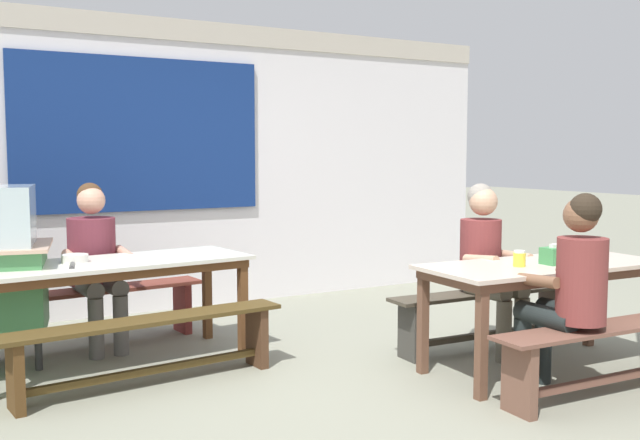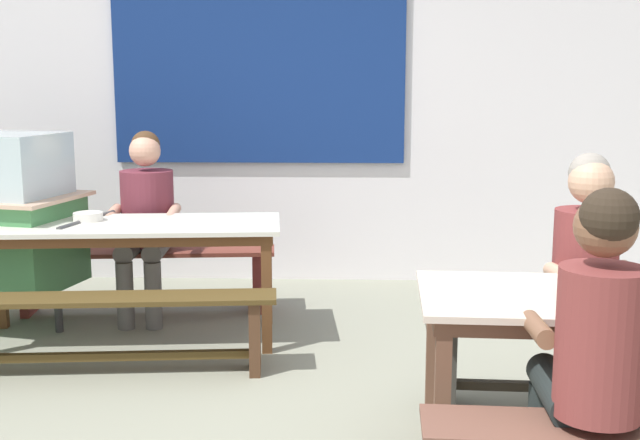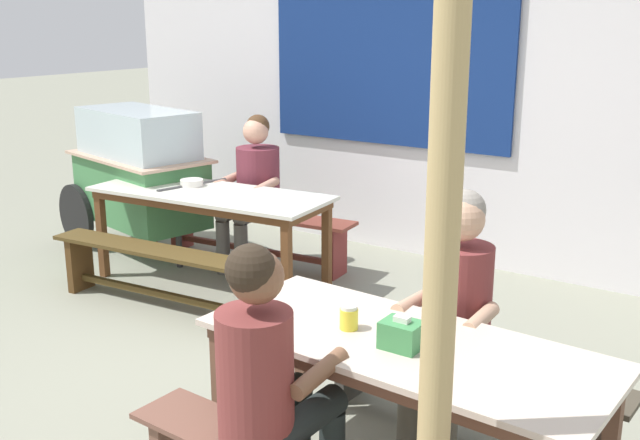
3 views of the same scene
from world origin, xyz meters
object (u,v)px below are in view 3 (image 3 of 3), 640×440
person_right_near_table (454,305)px  person_near_front (270,375)px  wooden_support_post (440,294)px  person_center_facing (253,182)px  dining_table_near (404,357)px  dining_table_far (210,201)px  tissue_box (402,334)px  bench_near_back (465,383)px  condiment_jar (349,317)px  food_cart (138,171)px  soup_bowl (192,183)px  bench_far_front (160,268)px  bench_far_back (255,227)px

person_right_near_table → person_near_front: bearing=-105.9°
wooden_support_post → person_center_facing: bearing=137.6°
dining_table_near → person_center_facing: person_center_facing is taller
dining_table_far → tissue_box: tissue_box is taller
dining_table_near → bench_near_back: 0.70m
person_center_facing → condiment_jar: 3.10m
food_cart → person_center_facing: 1.08m
person_center_facing → tissue_box: (2.53, -2.16, 0.08)m
tissue_box → wooden_support_post: (0.39, -0.50, 0.41)m
food_cart → condiment_jar: food_cart is taller
condiment_jar → soup_bowl: 2.99m
bench_far_front → condiment_jar: size_ratio=17.30×
bench_far_front → person_right_near_table: 2.50m
dining_table_near → person_right_near_table: 0.53m
bench_far_back → food_cart: food_cart is taller
dining_table_far → bench_far_back: size_ratio=1.06×
dining_table_near → food_cart: bearing=152.9°
dining_table_far → person_right_near_table: size_ratio=1.54×
bench_far_front → food_cart: 1.47m
food_cart → bench_near_back: bearing=-18.8°
bench_far_front → soup_bowl: 0.86m
dining_table_near → person_right_near_table: bearing=92.1°
bench_far_front → condiment_jar: condiment_jar is taller
dining_table_near → bench_far_back: (-2.56, 2.16, -0.36)m
bench_far_front → person_center_facing: 1.20m
dining_table_near → bench_near_back: dining_table_near is taller
wooden_support_post → food_cart: bearing=149.0°
bench_near_back → person_right_near_table: 0.43m
soup_bowl → person_center_facing: bearing=63.4°
person_right_near_table → dining_table_far: bearing=157.4°
dining_table_near → bench_far_front: bearing=158.5°
person_near_front → tissue_box: 0.55m
tissue_box → food_cart: bearing=152.2°
tissue_box → condiment_jar: (-0.28, 0.04, -0.01)m
bench_near_back → person_right_near_table: person_right_near_table is taller
tissue_box → condiment_jar: 0.28m
person_right_near_table → food_cart: bearing=160.0°
person_right_near_table → tissue_box: (0.04, -0.60, 0.08)m
bench_far_front → person_near_front: bearing=-34.5°
bench_far_back → wooden_support_post: size_ratio=0.76×
person_center_facing → bench_near_back: bearing=-30.6°
food_cart → person_center_facing: size_ratio=1.42×
dining_table_far → person_center_facing: bearing=90.7°
tissue_box → wooden_support_post: bearing=-52.2°
dining_table_far → person_center_facing: (-0.01, 0.53, 0.05)m
wooden_support_post → bench_far_front: bearing=151.8°
condiment_jar → dining_table_far: bearing=144.7°
dining_table_near → person_center_facing: 3.27m
bench_far_front → bench_near_back: same height
bench_far_back → bench_far_front: size_ratio=0.99×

